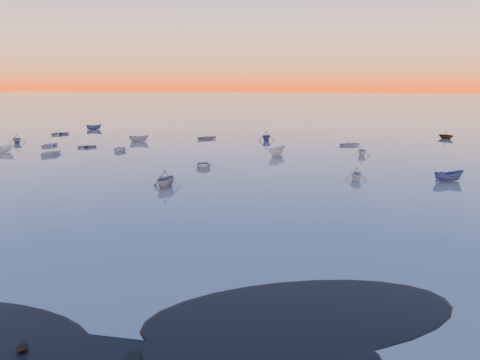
% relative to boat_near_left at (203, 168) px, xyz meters
% --- Properties ---
extents(ground, '(600.00, 600.00, 0.00)m').
position_rel_boat_near_left_xyz_m(ground, '(7.31, 60.72, 0.00)').
color(ground, '#6F665C').
rests_on(ground, ground).
extents(mud_lobes, '(140.00, 6.00, 0.07)m').
position_rel_boat_near_left_xyz_m(mud_lobes, '(7.31, -40.28, 0.01)').
color(mud_lobes, black).
rests_on(mud_lobes, ground).
extents(moored_fleet, '(124.00, 58.00, 1.20)m').
position_rel_boat_near_left_xyz_m(moored_fleet, '(7.31, 13.72, 0.00)').
color(moored_fleet, silver).
rests_on(moored_fleet, ground).
extents(boat_near_left, '(4.60, 2.96, 1.07)m').
position_rel_boat_near_left_xyz_m(boat_near_left, '(0.00, 0.00, 0.00)').
color(boat_near_left, silver).
rests_on(boat_near_left, ground).
extents(boat_near_center, '(2.77, 4.03, 1.29)m').
position_rel_boat_near_left_xyz_m(boat_near_center, '(30.78, -2.74, 0.00)').
color(boat_near_center, '#3A4A6F').
rests_on(boat_near_center, ground).
extents(boat_near_right, '(3.46, 1.64, 1.20)m').
position_rel_boat_near_left_xyz_m(boat_near_right, '(20.17, -4.07, 0.00)').
color(boat_near_right, silver).
rests_on(boat_near_right, ground).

